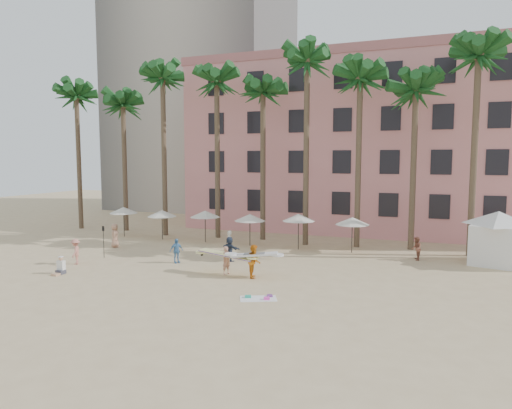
{
  "coord_description": "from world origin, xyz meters",
  "views": [
    {
      "loc": [
        12.13,
        -20.69,
        6.87
      ],
      "look_at": [
        1.99,
        6.0,
        4.0
      ],
      "focal_mm": 32.0,
      "sensor_mm": 36.0,
      "label": 1
    }
  ],
  "objects_px": {
    "carrier_white": "(254,260)",
    "carrier_yellow": "(227,258)",
    "cabana": "(498,233)",
    "pink_hotel": "(375,147)"
  },
  "relations": [
    {
      "from": "carrier_white",
      "to": "carrier_yellow",
      "type": "bearing_deg",
      "value": 178.05
    },
    {
      "from": "carrier_yellow",
      "to": "cabana",
      "type": "bearing_deg",
      "value": 29.11
    },
    {
      "from": "cabana",
      "to": "carrier_yellow",
      "type": "relative_size",
      "value": 1.55
    },
    {
      "from": "carrier_yellow",
      "to": "carrier_white",
      "type": "relative_size",
      "value": 1.26
    },
    {
      "from": "pink_hotel",
      "to": "carrier_white",
      "type": "bearing_deg",
      "value": -100.54
    },
    {
      "from": "cabana",
      "to": "carrier_yellow",
      "type": "bearing_deg",
      "value": -150.89
    },
    {
      "from": "pink_hotel",
      "to": "carrier_white",
      "type": "relative_size",
      "value": 12.44
    },
    {
      "from": "pink_hotel",
      "to": "cabana",
      "type": "height_order",
      "value": "pink_hotel"
    },
    {
      "from": "carrier_yellow",
      "to": "carrier_white",
      "type": "xyz_separation_m",
      "value": [
        1.79,
        -0.06,
        0.04
      ]
    },
    {
      "from": "pink_hotel",
      "to": "carrier_yellow",
      "type": "relative_size",
      "value": 9.88
    }
  ]
}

